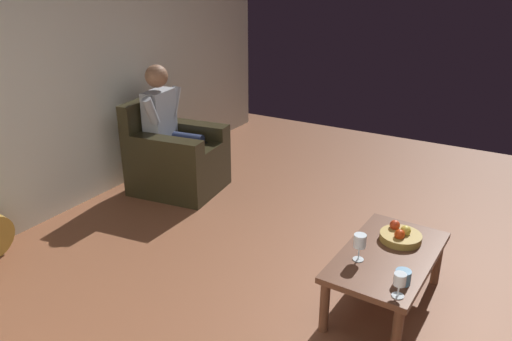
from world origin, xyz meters
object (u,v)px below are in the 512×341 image
(person_seated, at_px, (170,125))
(wine_glass_near, at_px, (400,281))
(fruit_bowl, at_px, (400,236))
(coffee_table, at_px, (387,261))
(candle_jar, at_px, (403,277))
(wine_glass_far, at_px, (360,242))
(armchair, at_px, (175,158))

(person_seated, bearing_deg, wine_glass_near, 57.68)
(person_seated, xyz_separation_m, fruit_bowl, (0.60, 2.45, -0.24))
(coffee_table, distance_m, candle_jar, 0.34)
(wine_glass_near, relative_size, wine_glass_far, 0.82)
(person_seated, distance_m, candle_jar, 2.82)
(wine_glass_far, bearing_deg, armchair, -113.45)
(armchair, xyz_separation_m, candle_jar, (1.09, 2.56, 0.11))
(wine_glass_near, relative_size, fruit_bowl, 0.53)
(wine_glass_near, bearing_deg, coffee_table, -157.17)
(person_seated, bearing_deg, candle_jar, 60.08)
(person_seated, distance_m, wine_glass_far, 2.49)
(person_seated, bearing_deg, fruit_bowl, 69.07)
(wine_glass_near, height_order, fruit_bowl, wine_glass_near)
(coffee_table, distance_m, wine_glass_near, 0.48)
(fruit_bowl, distance_m, candle_jar, 0.51)
(person_seated, xyz_separation_m, coffee_table, (0.81, 2.43, -0.34))
(armchair, bearing_deg, coffee_table, 64.13)
(armchair, height_order, coffee_table, armchair)
(fruit_bowl, bearing_deg, coffee_table, -5.37)
(armchair, relative_size, wine_glass_near, 6.18)
(armchair, bearing_deg, fruit_bowl, 68.82)
(person_seated, bearing_deg, wine_glass_far, 59.73)
(armchair, xyz_separation_m, fruit_bowl, (0.60, 2.42, 0.11))
(armchair, bearing_deg, wine_glass_near, 57.34)
(coffee_table, bearing_deg, armchair, -108.69)
(wine_glass_far, xyz_separation_m, candle_jar, (0.11, 0.31, -0.08))
(armchair, bearing_deg, candle_jar, 59.76)
(wine_glass_far, height_order, fruit_bowl, wine_glass_far)
(wine_glass_near, bearing_deg, fruit_bowl, -166.03)
(person_seated, height_order, candle_jar, person_seated)
(wine_glass_far, relative_size, candle_jar, 1.95)
(wine_glass_far, bearing_deg, wine_glass_near, 52.07)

